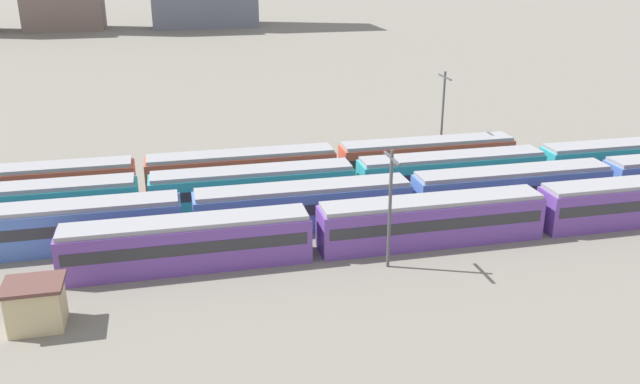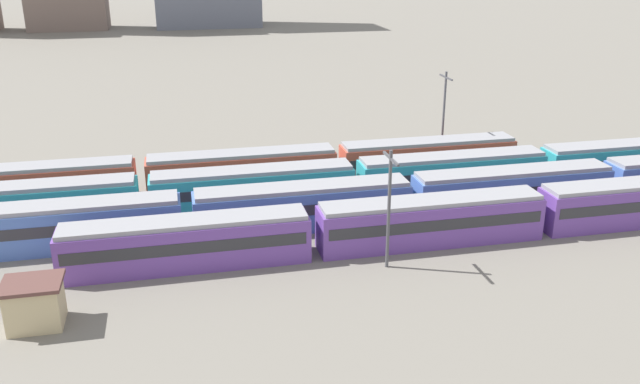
{
  "view_description": "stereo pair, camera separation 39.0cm",
  "coord_description": "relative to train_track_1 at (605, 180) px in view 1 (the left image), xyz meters",
  "views": [
    {
      "loc": [
        2.08,
        -45.06,
        22.37
      ],
      "look_at": [
        14.26,
        7.8,
        2.04
      ],
      "focal_mm": 37.42,
      "sensor_mm": 36.0,
      "label": 1
    },
    {
      "loc": [
        2.46,
        -45.15,
        22.37
      ],
      "look_at": [
        14.26,
        7.8,
        2.04
      ],
      "focal_mm": 37.42,
      "sensor_mm": 36.0,
      "label": 2
    }
  ],
  "objects": [
    {
      "name": "ground_plane",
      "position": [
        -40.59,
        2.6,
        -1.9
      ],
      "size": [
        600.0,
        600.0,
        0.0
      ],
      "primitive_type": "plane",
      "color": "slate"
    },
    {
      "name": "train_track_1",
      "position": [
        0.0,
        0.0,
        0.0
      ],
      "size": [
        112.5,
        3.06,
        3.75
      ],
      "color": "#4C70BC",
      "rests_on": "ground_plane"
    },
    {
      "name": "train_track_2",
      "position": [
        -12.95,
        5.2,
        0.0
      ],
      "size": [
        93.6,
        3.06,
        3.75
      ],
      "color": "teal",
      "rests_on": "ground_plane"
    },
    {
      "name": "train_track_3",
      "position": [
        -32.24,
        10.4,
        -0.0
      ],
      "size": [
        55.8,
        3.06,
        3.75
      ],
      "color": "#BC4C38",
      "rests_on": "ground_plane"
    },
    {
      "name": "catenary_pole_1",
      "position": [
        -10.52,
        13.67,
        3.62
      ],
      "size": [
        0.24,
        3.2,
        9.95
      ],
      "color": "#4C4C51",
      "rests_on": "ground_plane"
    },
    {
      "name": "catenary_pole_2",
      "position": [
        -23.76,
        -8.46,
        3.11
      ],
      "size": [
        0.24,
        3.2,
        8.96
      ],
      "color": "#4C4C51",
      "rests_on": "ground_plane"
    },
    {
      "name": "signal_hut",
      "position": [
        -47.48,
        -11.39,
        -0.35
      ],
      "size": [
        3.6,
        3.0,
        3.04
      ],
      "color": "#C6B284",
      "rests_on": "ground_plane"
    }
  ]
}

